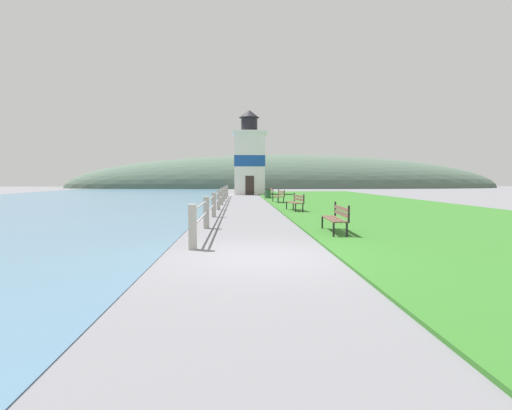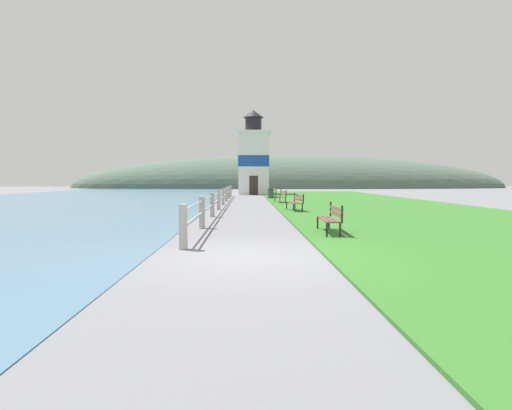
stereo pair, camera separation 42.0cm
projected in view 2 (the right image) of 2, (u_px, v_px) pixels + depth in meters
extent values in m
plane|color=slate|center=(248.00, 257.00, 8.60)|extent=(160.00, 160.00, 0.00)
cube|color=#2D6623|center=(364.00, 204.00, 26.06)|extent=(12.00, 51.97, 0.06)
cube|color=#476B84|center=(26.00, 205.00, 25.55)|extent=(24.00, 83.16, 0.01)
cube|color=#A8A399|center=(183.00, 227.00, 9.53)|extent=(0.18, 0.18, 1.08)
cube|color=#A8A399|center=(202.00, 212.00, 13.58)|extent=(0.18, 0.18, 1.08)
cube|color=#A8A399|center=(212.00, 205.00, 17.64)|extent=(0.18, 0.18, 1.08)
cube|color=#A8A399|center=(219.00, 200.00, 21.69)|extent=(0.18, 0.18, 1.08)
cube|color=#A8A399|center=(223.00, 197.00, 25.75)|extent=(0.18, 0.18, 1.08)
cube|color=#A8A399|center=(226.00, 194.00, 29.80)|extent=(0.18, 0.18, 1.08)
cube|color=#A8A399|center=(229.00, 192.00, 33.85)|extent=(0.18, 0.18, 1.08)
cube|color=#A8A399|center=(231.00, 191.00, 37.91)|extent=(0.18, 0.18, 1.08)
cylinder|color=#B2B2B7|center=(221.00, 192.00, 23.69)|extent=(0.06, 28.45, 0.06)
cylinder|color=#B2B2B7|center=(221.00, 198.00, 23.72)|extent=(0.06, 28.45, 0.06)
cube|color=brown|center=(323.00, 219.00, 12.07)|extent=(0.20, 1.95, 0.04)
cube|color=brown|center=(328.00, 219.00, 12.07)|extent=(0.20, 1.95, 0.04)
cube|color=brown|center=(333.00, 219.00, 12.07)|extent=(0.20, 1.95, 0.04)
cube|color=brown|center=(336.00, 209.00, 12.04)|extent=(0.14, 1.95, 0.11)
cube|color=brown|center=(336.00, 214.00, 12.05)|extent=(0.14, 1.95, 0.11)
cube|color=black|center=(327.00, 231.00, 11.14)|extent=(0.05, 0.05, 0.45)
cube|color=black|center=(318.00, 224.00, 13.04)|extent=(0.05, 0.05, 0.45)
cube|color=black|center=(340.00, 231.00, 11.13)|extent=(0.05, 0.05, 0.45)
cube|color=black|center=(329.00, 224.00, 13.03)|extent=(0.05, 0.05, 0.45)
cube|color=black|center=(342.00, 214.00, 11.10)|extent=(0.05, 0.05, 0.49)
cube|color=black|center=(331.00, 209.00, 13.00)|extent=(0.05, 0.05, 0.49)
cube|color=brown|center=(291.00, 203.00, 20.37)|extent=(0.33, 1.93, 0.04)
cube|color=brown|center=(294.00, 203.00, 20.39)|extent=(0.33, 1.93, 0.04)
cube|color=brown|center=(297.00, 203.00, 20.41)|extent=(0.33, 1.93, 0.04)
cube|color=brown|center=(299.00, 196.00, 20.40)|extent=(0.27, 1.92, 0.11)
cube|color=brown|center=(299.00, 199.00, 20.41)|extent=(0.27, 1.92, 0.11)
cube|color=black|center=(295.00, 209.00, 19.45)|extent=(0.06, 0.06, 0.45)
cube|color=black|center=(287.00, 206.00, 21.31)|extent=(0.06, 0.06, 0.45)
cube|color=black|center=(302.00, 209.00, 19.51)|extent=(0.06, 0.06, 0.45)
cube|color=black|center=(293.00, 206.00, 21.36)|extent=(0.06, 0.06, 0.45)
cube|color=black|center=(303.00, 199.00, 19.48)|extent=(0.06, 0.06, 0.49)
cube|color=black|center=(294.00, 197.00, 21.34)|extent=(0.06, 0.06, 0.49)
cube|color=brown|center=(278.00, 196.00, 27.51)|extent=(0.34, 1.72, 0.04)
cube|color=brown|center=(280.00, 196.00, 27.53)|extent=(0.34, 1.72, 0.04)
cube|color=brown|center=(282.00, 196.00, 27.55)|extent=(0.34, 1.72, 0.04)
cube|color=brown|center=(283.00, 192.00, 27.55)|extent=(0.28, 1.71, 0.11)
cube|color=brown|center=(283.00, 194.00, 27.56)|extent=(0.28, 1.71, 0.11)
cube|color=black|center=(280.00, 201.00, 26.70)|extent=(0.06, 0.06, 0.45)
cube|color=black|center=(275.00, 199.00, 28.34)|extent=(0.06, 0.06, 0.45)
cube|color=black|center=(285.00, 201.00, 26.75)|extent=(0.06, 0.06, 0.45)
cube|color=black|center=(280.00, 199.00, 28.40)|extent=(0.06, 0.06, 0.45)
cube|color=black|center=(286.00, 194.00, 26.73)|extent=(0.06, 0.06, 0.49)
cube|color=black|center=(281.00, 193.00, 28.38)|extent=(0.06, 0.06, 0.49)
cube|color=brown|center=(270.00, 193.00, 35.41)|extent=(0.30, 1.98, 0.04)
cube|color=brown|center=(272.00, 192.00, 35.43)|extent=(0.30, 1.98, 0.04)
cube|color=brown|center=(273.00, 192.00, 35.45)|extent=(0.30, 1.98, 0.04)
cube|color=brown|center=(274.00, 189.00, 35.44)|extent=(0.24, 1.97, 0.11)
cube|color=brown|center=(274.00, 191.00, 35.45)|extent=(0.24, 1.97, 0.11)
cube|color=black|center=(271.00, 196.00, 34.47)|extent=(0.05, 0.05, 0.45)
cube|color=black|center=(268.00, 195.00, 36.38)|extent=(0.05, 0.05, 0.45)
cube|color=black|center=(276.00, 196.00, 34.51)|extent=(0.05, 0.05, 0.45)
cube|color=black|center=(272.00, 195.00, 36.42)|extent=(0.05, 0.05, 0.45)
cube|color=black|center=(276.00, 190.00, 34.49)|extent=(0.05, 0.05, 0.49)
cube|color=black|center=(273.00, 190.00, 36.40)|extent=(0.05, 0.05, 0.49)
cube|color=white|center=(253.00, 164.00, 43.03)|extent=(3.20, 3.20, 6.47)
cube|color=#194799|center=(253.00, 161.00, 43.01)|extent=(3.24, 3.24, 1.17)
cube|color=white|center=(253.00, 133.00, 42.81)|extent=(3.68, 3.68, 0.25)
cylinder|color=black|center=(253.00, 125.00, 42.76)|extent=(1.76, 1.76, 1.49)
cone|color=black|center=(253.00, 114.00, 42.68)|extent=(2.20, 2.20, 0.82)
cube|color=#332823|center=(254.00, 185.00, 41.56)|extent=(0.90, 0.06, 2.00)
cylinder|color=#2D5138|center=(271.00, 194.00, 33.32)|extent=(0.50, 0.50, 0.80)
cylinder|color=black|center=(271.00, 189.00, 33.29)|extent=(0.54, 0.54, 0.04)
ellipsoid|color=#475B4C|center=(290.00, 188.00, 73.28)|extent=(80.00, 16.00, 12.00)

